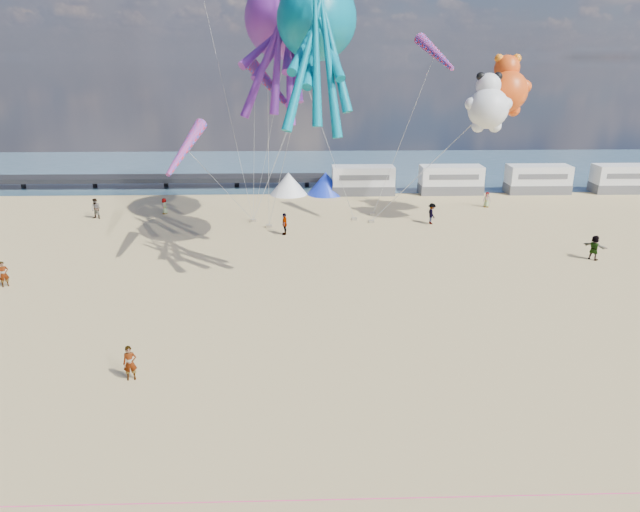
# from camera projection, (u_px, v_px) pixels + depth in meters

# --- Properties ---
(ground) EXTENTS (120.00, 120.00, 0.00)m
(ground) POSITION_uv_depth(u_px,v_px,m) (315.00, 412.00, 23.69)
(ground) COLOR tan
(ground) RESTS_ON ground
(water) EXTENTS (120.00, 120.00, 0.00)m
(water) POSITION_uv_depth(u_px,v_px,m) (306.00, 168.00, 75.59)
(water) COLOR #38566B
(water) RESTS_ON ground
(pier) EXTENTS (60.00, 3.00, 0.50)m
(pier) POSITION_uv_depth(u_px,v_px,m) (58.00, 179.00, 64.11)
(pier) COLOR black
(pier) RESTS_ON ground
(motorhome_0) EXTENTS (6.60, 2.50, 3.00)m
(motorhome_0) POSITION_uv_depth(u_px,v_px,m) (363.00, 180.00, 61.12)
(motorhome_0) COLOR silver
(motorhome_0) RESTS_ON ground
(motorhome_1) EXTENTS (6.60, 2.50, 3.00)m
(motorhome_1) POSITION_uv_depth(u_px,v_px,m) (451.00, 180.00, 61.38)
(motorhome_1) COLOR silver
(motorhome_1) RESTS_ON ground
(motorhome_2) EXTENTS (6.60, 2.50, 3.00)m
(motorhome_2) POSITION_uv_depth(u_px,v_px,m) (538.00, 179.00, 61.64)
(motorhome_2) COLOR silver
(motorhome_2) RESTS_ON ground
(motorhome_3) EXTENTS (6.60, 2.50, 3.00)m
(motorhome_3) POSITION_uv_depth(u_px,v_px,m) (624.00, 179.00, 61.90)
(motorhome_3) COLOR silver
(motorhome_3) RESTS_ON ground
(tent_white) EXTENTS (4.00, 4.00, 2.40)m
(tent_white) POSITION_uv_depth(u_px,v_px,m) (288.00, 183.00, 60.99)
(tent_white) COLOR white
(tent_white) RESTS_ON ground
(tent_blue) EXTENTS (4.00, 4.00, 2.40)m
(tent_blue) POSITION_uv_depth(u_px,v_px,m) (326.00, 183.00, 61.10)
(tent_blue) COLOR #1933CC
(tent_blue) RESTS_ON ground
(rope_line) EXTENTS (34.00, 0.03, 0.03)m
(rope_line) POSITION_uv_depth(u_px,v_px,m) (318.00, 500.00, 18.97)
(rope_line) COLOR #F2338C
(rope_line) RESTS_ON ground
(standing_person) EXTENTS (0.68, 0.52, 1.67)m
(standing_person) POSITION_uv_depth(u_px,v_px,m) (130.00, 363.00, 25.85)
(standing_person) COLOR tan
(standing_person) RESTS_ON ground
(beachgoer_0) EXTENTS (0.52, 0.64, 1.50)m
(beachgoer_0) POSITION_uv_depth(u_px,v_px,m) (165.00, 206.00, 53.54)
(beachgoer_0) COLOR #7F6659
(beachgoer_0) RESTS_ON ground
(beachgoer_1) EXTENTS (1.04, 0.81, 1.88)m
(beachgoer_1) POSITION_uv_depth(u_px,v_px,m) (96.00, 209.00, 51.82)
(beachgoer_1) COLOR #7F6659
(beachgoer_1) RESTS_ON ground
(beachgoer_2) EXTENTS (0.79, 0.97, 1.86)m
(beachgoer_2) POSITION_uv_depth(u_px,v_px,m) (432.00, 214.00, 50.21)
(beachgoer_2) COLOR #7F6659
(beachgoer_2) RESTS_ON ground
(beachgoer_3) EXTENTS (0.76, 1.24, 1.85)m
(beachgoer_3) POSITION_uv_depth(u_px,v_px,m) (285.00, 224.00, 47.19)
(beachgoer_3) COLOR #7F6659
(beachgoer_3) RESTS_ON ground
(beachgoer_4) EXTENTS (1.07, 1.09, 1.84)m
(beachgoer_4) POSITION_uv_depth(u_px,v_px,m) (594.00, 248.00, 41.29)
(beachgoer_4) COLOR #7F6659
(beachgoer_4) RESTS_ON ground
(beachgoer_5) EXTENTS (1.55, 1.32, 1.68)m
(beachgoer_5) POSITION_uv_depth(u_px,v_px,m) (4.00, 274.00, 36.45)
(beachgoer_5) COLOR #7F6659
(beachgoer_5) RESTS_ON ground
(beachgoer_6) EXTENTS (0.59, 0.44, 1.49)m
(beachgoer_6) POSITION_uv_depth(u_px,v_px,m) (487.00, 200.00, 55.93)
(beachgoer_6) COLOR #7F6659
(beachgoer_6) RESTS_ON ground
(sandbag_a) EXTENTS (0.50, 0.35, 0.22)m
(sandbag_a) POSITION_uv_depth(u_px,v_px,m) (269.00, 226.00, 49.47)
(sandbag_a) COLOR gray
(sandbag_a) RESTS_ON ground
(sandbag_b) EXTENTS (0.50, 0.35, 0.22)m
(sandbag_b) POSITION_uv_depth(u_px,v_px,m) (354.00, 219.00, 51.63)
(sandbag_b) COLOR gray
(sandbag_b) RESTS_ON ground
(sandbag_c) EXTENTS (0.50, 0.35, 0.22)m
(sandbag_c) POSITION_uv_depth(u_px,v_px,m) (371.00, 221.00, 50.83)
(sandbag_c) COLOR gray
(sandbag_c) RESTS_ON ground
(sandbag_d) EXTENTS (0.50, 0.35, 0.22)m
(sandbag_d) POSITION_uv_depth(u_px,v_px,m) (373.00, 214.00, 53.20)
(sandbag_d) COLOR gray
(sandbag_d) RESTS_ON ground
(sandbag_e) EXTENTS (0.50, 0.35, 0.22)m
(sandbag_e) POSITION_uv_depth(u_px,v_px,m) (253.00, 221.00, 51.09)
(sandbag_e) COLOR gray
(sandbag_e) RESTS_ON ground
(kite_octopus_teal) EXTENTS (4.95, 10.47, 11.71)m
(kite_octopus_teal) POSITION_uv_depth(u_px,v_px,m) (317.00, 19.00, 36.60)
(kite_octopus_teal) COLOR #01718A
(kite_octopus_purple) EXTENTS (8.65, 11.99, 12.59)m
(kite_octopus_purple) POSITION_uv_depth(u_px,v_px,m) (283.00, 19.00, 43.58)
(kite_octopus_purple) COLOR #752799
(kite_panda) EXTENTS (4.59, 4.40, 5.60)m
(kite_panda) POSITION_uv_depth(u_px,v_px,m) (488.00, 108.00, 46.13)
(kite_panda) COLOR silver
(kite_teddy_orange) EXTENTS (5.20, 5.04, 5.99)m
(kite_teddy_orange) POSITION_uv_depth(u_px,v_px,m) (507.00, 91.00, 47.94)
(kite_teddy_orange) COLOR #E64B12
(windsock_left) EXTENTS (4.21, 7.62, 7.85)m
(windsock_left) POSITION_uv_depth(u_px,v_px,m) (268.00, 83.00, 42.58)
(windsock_left) COLOR red
(windsock_mid) EXTENTS (2.81, 5.28, 5.26)m
(windsock_mid) POSITION_uv_depth(u_px,v_px,m) (435.00, 53.00, 44.36)
(windsock_mid) COLOR red
(windsock_right) EXTENTS (2.58, 5.75, 5.75)m
(windsock_right) POSITION_uv_depth(u_px,v_px,m) (185.00, 148.00, 38.68)
(windsock_right) COLOR red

